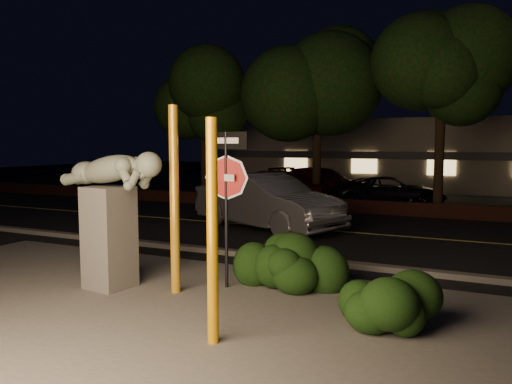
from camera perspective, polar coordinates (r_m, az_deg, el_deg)
ground at (r=18.07m, az=11.25°, el=-2.92°), size 90.00×90.00×0.00m
patio at (r=8.10m, az=-8.47°, el=-13.37°), size 14.00×6.00×0.02m
road at (r=15.21m, az=8.51°, el=-4.44°), size 80.00×8.00×0.01m
lane_marking at (r=15.21m, az=8.51°, el=-4.39°), size 80.00×0.12×0.00m
curb at (r=11.41m, az=2.53°, el=-7.46°), size 80.00×0.25×0.12m
brick_wall at (r=19.29m, az=12.19°, el=-1.65°), size 40.00×0.35×0.50m
parking_lot at (r=24.87m, az=15.15°, el=-0.69°), size 40.00×12.00×0.01m
building at (r=32.63m, az=17.70°, el=4.19°), size 22.00×10.20×4.00m
tree_far_a at (r=23.93m, az=-6.00°, el=12.03°), size 4.60×4.60×7.43m
tree_far_b at (r=21.92m, az=7.09°, el=14.50°), size 5.20×5.20×8.41m
tree_far_c at (r=20.46m, az=20.54°, el=13.73°), size 4.80×4.80×7.84m
yellow_pole_left at (r=8.75m, az=-9.30°, el=-0.98°), size 0.16×0.16×3.28m
yellow_pole_right at (r=6.47m, az=-5.01°, el=-4.69°), size 0.15×0.15×2.96m
signpost at (r=8.92m, az=-3.44°, el=1.61°), size 0.94×0.24×2.83m
sculpture at (r=9.30m, az=-16.34°, el=-1.40°), size 2.34×0.88×2.49m
hedge_center at (r=9.27m, az=1.45°, el=-7.90°), size 1.98×1.38×0.94m
hedge_right at (r=9.04m, az=4.38°, el=-7.29°), size 2.04×1.32×1.24m
hedge_far_right at (r=7.40m, az=14.82°, el=-11.62°), size 1.40×0.95×0.93m
silver_sedan at (r=15.33m, az=1.21°, el=-1.10°), size 5.45×3.69×1.70m
parked_car_red at (r=22.08m, az=3.02°, el=0.72°), size 4.56×1.92×1.54m
parked_car_darkred at (r=23.66m, az=7.54°, el=0.94°), size 5.52×3.40×1.49m
parked_car_dark at (r=21.42m, az=15.04°, el=0.02°), size 4.98×3.39×1.27m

